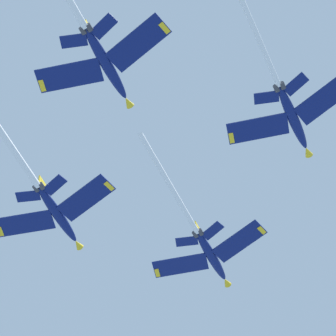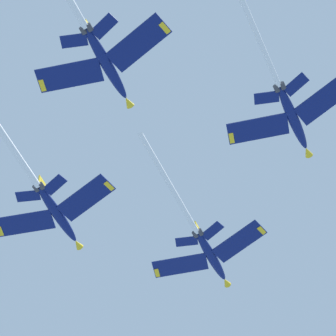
# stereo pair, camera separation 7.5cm
# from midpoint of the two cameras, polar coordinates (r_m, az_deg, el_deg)

# --- Properties ---
(jet_lead) EXTENTS (33.94, 20.17, 9.32)m
(jet_lead) POSITION_cam_midpoint_polar(r_m,az_deg,el_deg) (119.51, 2.65, -5.65)
(jet_lead) COLOR navy
(jet_left_wing) EXTENTS (39.34, 20.19, 9.41)m
(jet_left_wing) POSITION_cam_midpoint_polar(r_m,az_deg,el_deg) (110.94, -10.28, -1.08)
(jet_left_wing) COLOR navy
(jet_right_wing) EXTENTS (35.69, 20.16, 8.72)m
(jet_right_wing) POSITION_cam_midpoint_polar(r_m,az_deg,el_deg) (107.38, 8.97, 5.50)
(jet_right_wing) COLOR navy
(jet_slot) EXTENTS (38.85, 20.17, 9.60)m
(jet_slot) POSITION_cam_midpoint_polar(r_m,az_deg,el_deg) (99.61, -6.53, 10.93)
(jet_slot) COLOR navy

